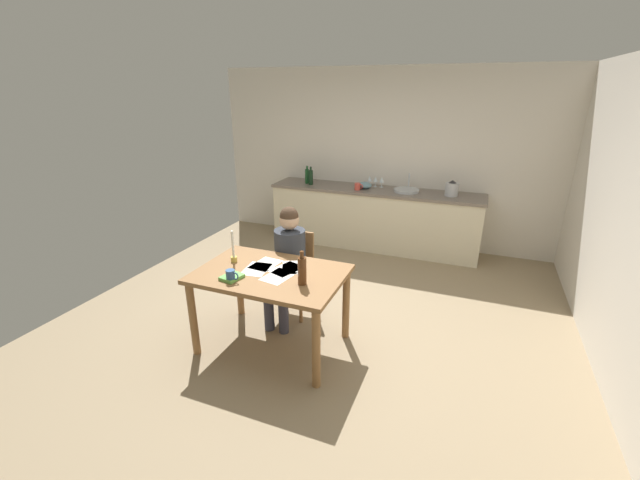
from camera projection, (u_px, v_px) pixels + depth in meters
name	position (u px, v px, depth m)	size (l,w,h in m)	color
ground_plane	(319.00, 318.00, 4.32)	(5.20, 5.20, 0.04)	#937F60
wall_back	(382.00, 158.00, 6.11)	(5.20, 0.12, 2.60)	silver
kitchen_counter	(374.00, 218.00, 6.10)	(3.12, 0.64, 0.90)	beige
dining_table	(271.00, 283.00, 3.63)	(1.31, 0.88, 0.76)	olive
chair_at_table	(294.00, 268.00, 4.31)	(0.41, 0.41, 0.87)	olive
person_seated	(288.00, 257.00, 4.11)	(0.33, 0.60, 1.19)	#333842
coffee_mug	(231.00, 276.00, 3.39)	(0.12, 0.08, 0.10)	#33598C
candlestick	(233.00, 253.00, 3.77)	(0.06, 0.06, 0.31)	gold
book_magazine	(232.00, 277.00, 3.46)	(0.15, 0.18, 0.03)	#68B652
paper_letter	(294.00, 267.00, 3.68)	(0.21, 0.30, 0.00)	white
paper_bill	(256.00, 269.00, 3.64)	(0.21, 0.30, 0.00)	white
paper_envelope	(265.00, 264.00, 3.74)	(0.21, 0.30, 0.00)	white
paper_receipt	(286.00, 269.00, 3.64)	(0.21, 0.30, 0.00)	white
paper_notice	(278.00, 276.00, 3.50)	(0.21, 0.30, 0.00)	white
wine_bottle_on_table	(302.00, 270.00, 3.32)	(0.07, 0.07, 0.30)	#593319
sink_unit	(407.00, 190.00, 5.78)	(0.36, 0.36, 0.24)	#B2B7BC
bottle_oil	(307.00, 176.00, 6.25)	(0.07, 0.07, 0.27)	#194C23
bottle_vinegar	(311.00, 177.00, 6.16)	(0.07, 0.07, 0.28)	black
mixing_bowl	(365.00, 185.00, 5.96)	(0.21, 0.21, 0.10)	#668C99
stovetop_kettle	(452.00, 189.00, 5.53)	(0.18, 0.18, 0.22)	#B7BABF
wine_glass_near_sink	(382.00, 180.00, 6.01)	(0.07, 0.07, 0.15)	silver
wine_glass_by_kettle	(375.00, 179.00, 6.05)	(0.07, 0.07, 0.15)	silver
wine_glass_back_left	(370.00, 179.00, 6.08)	(0.07, 0.07, 0.15)	silver
teacup_on_counter	(358.00, 186.00, 5.87)	(0.12, 0.09, 0.10)	#D84C3F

